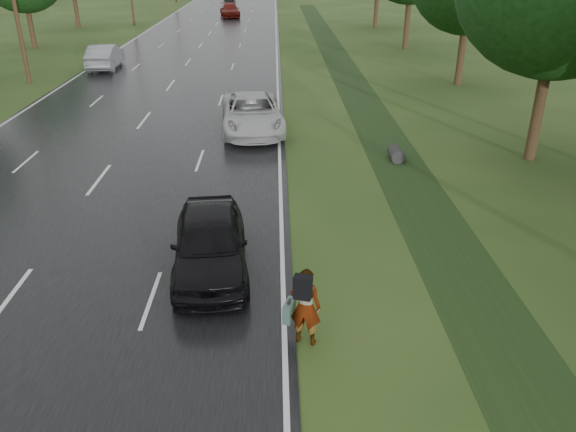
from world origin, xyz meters
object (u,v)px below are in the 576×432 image
(pedestrian, at_px, (304,306))
(silver_sedan, at_px, (105,56))
(white_pickup, at_px, (252,113))
(dark_sedan, at_px, (210,243))

(pedestrian, xyz_separation_m, silver_sedan, (-12.69, 31.29, -0.07))
(pedestrian, distance_m, white_pickup, 15.84)
(pedestrian, bearing_deg, white_pickup, -66.72)
(dark_sedan, bearing_deg, white_pickup, 81.68)
(dark_sedan, relative_size, silver_sedan, 0.94)
(dark_sedan, xyz_separation_m, silver_sedan, (-10.36, 28.22, 0.03))
(pedestrian, height_order, silver_sedan, pedestrian)
(white_pickup, height_order, silver_sedan, silver_sedan)
(silver_sedan, bearing_deg, pedestrian, 109.43)
(pedestrian, relative_size, white_pickup, 0.31)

